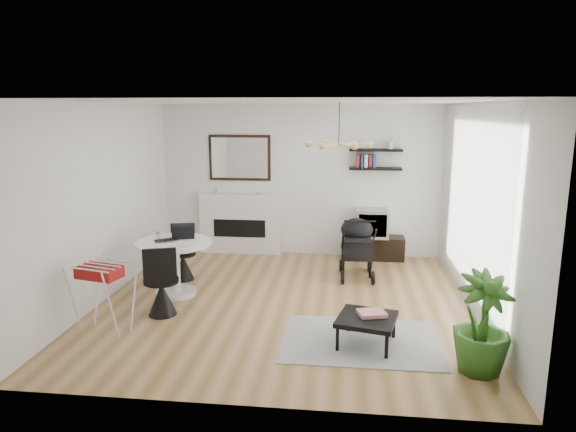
# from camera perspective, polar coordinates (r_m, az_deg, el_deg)

# --- Properties ---
(floor) EXTENTS (5.00, 5.00, 0.00)m
(floor) POSITION_cam_1_polar(r_m,az_deg,el_deg) (7.13, -0.45, -9.67)
(floor) COLOR olive
(floor) RESTS_ON ground
(ceiling) EXTENTS (5.00, 5.00, 0.00)m
(ceiling) POSITION_cam_1_polar(r_m,az_deg,el_deg) (6.64, -0.49, 12.58)
(ceiling) COLOR white
(ceiling) RESTS_ON wall_back
(wall_back) EXTENTS (5.00, 0.00, 5.00)m
(wall_back) POSITION_cam_1_polar(r_m,az_deg,el_deg) (9.21, 1.41, 3.94)
(wall_back) COLOR white
(wall_back) RESTS_ON floor
(wall_left) EXTENTS (0.00, 5.00, 5.00)m
(wall_left) POSITION_cam_1_polar(r_m,az_deg,el_deg) (7.48, -19.86, 1.39)
(wall_left) COLOR white
(wall_left) RESTS_ON floor
(wall_right) EXTENTS (0.00, 5.00, 5.00)m
(wall_right) POSITION_cam_1_polar(r_m,az_deg,el_deg) (6.92, 20.55, 0.54)
(wall_right) COLOR white
(wall_right) RESTS_ON floor
(sheer_curtain) EXTENTS (0.04, 3.60, 2.60)m
(sheer_curtain) POSITION_cam_1_polar(r_m,az_deg,el_deg) (7.08, 19.39, 0.88)
(sheer_curtain) COLOR white
(sheer_curtain) RESTS_ON wall_right
(fireplace) EXTENTS (1.50, 0.17, 2.16)m
(fireplace) POSITION_cam_1_polar(r_m,az_deg,el_deg) (9.41, -5.34, -0.05)
(fireplace) COLOR white
(fireplace) RESTS_ON floor
(shelf_lower) EXTENTS (0.90, 0.25, 0.04)m
(shelf_lower) POSITION_cam_1_polar(r_m,az_deg,el_deg) (9.03, 9.66, 5.22)
(shelf_lower) COLOR black
(shelf_lower) RESTS_ON wall_back
(shelf_upper) EXTENTS (0.90, 0.25, 0.04)m
(shelf_upper) POSITION_cam_1_polar(r_m,az_deg,el_deg) (9.00, 9.73, 7.24)
(shelf_upper) COLOR black
(shelf_upper) RESTS_ON wall_back
(pendant_lamp) EXTENTS (0.90, 0.90, 0.10)m
(pendant_lamp) POSITION_cam_1_polar(r_m,az_deg,el_deg) (6.90, 5.66, 7.92)
(pendant_lamp) COLOR tan
(pendant_lamp) RESTS_ON ceiling
(tv_console) EXTENTS (1.09, 0.38, 0.41)m
(tv_console) POSITION_cam_1_polar(r_m,az_deg,el_deg) (9.22, 9.38, -3.48)
(tv_console) COLOR black
(tv_console) RESTS_ON floor
(crt_tv) EXTENTS (0.56, 0.49, 0.49)m
(crt_tv) POSITION_cam_1_polar(r_m,az_deg,el_deg) (9.11, 9.32, -0.75)
(crt_tv) COLOR #B3B3B5
(crt_tv) RESTS_ON tv_console
(dining_table) EXTENTS (1.07, 1.07, 0.78)m
(dining_table) POSITION_cam_1_polar(r_m,az_deg,el_deg) (7.46, -12.49, -4.77)
(dining_table) COLOR white
(dining_table) RESTS_ON floor
(laptop) EXTENTS (0.40, 0.37, 0.03)m
(laptop) POSITION_cam_1_polar(r_m,az_deg,el_deg) (7.39, -13.26, -2.72)
(laptop) COLOR black
(laptop) RESTS_ON dining_table
(black_bag) EXTENTS (0.36, 0.27, 0.19)m
(black_bag) POSITION_cam_1_polar(r_m,az_deg,el_deg) (7.55, -11.57, -1.69)
(black_bag) COLOR black
(black_bag) RESTS_ON dining_table
(newspaper) EXTENTS (0.34, 0.29, 0.01)m
(newspaper) POSITION_cam_1_polar(r_m,az_deg,el_deg) (7.22, -11.52, -3.06)
(newspaper) COLOR white
(newspaper) RESTS_ON dining_table
(drinking_glass) EXTENTS (0.05, 0.05, 0.09)m
(drinking_glass) POSITION_cam_1_polar(r_m,az_deg,el_deg) (7.63, -14.20, -2.06)
(drinking_glass) COLOR white
(drinking_glass) RESTS_ON dining_table
(chair_far) EXTENTS (0.43, 0.45, 0.86)m
(chair_far) POSITION_cam_1_polar(r_m,az_deg,el_deg) (8.17, -11.57, -5.07)
(chair_far) COLOR black
(chair_far) RESTS_ON floor
(chair_near) EXTENTS (0.49, 0.50, 0.94)m
(chair_near) POSITION_cam_1_polar(r_m,az_deg,el_deg) (6.84, -13.85, -8.32)
(chair_near) COLOR black
(chair_near) RESTS_ON floor
(drying_rack) EXTENTS (0.68, 0.65, 0.86)m
(drying_rack) POSITION_cam_1_polar(r_m,az_deg,el_deg) (6.48, -19.75, -8.38)
(drying_rack) COLOR white
(drying_rack) RESTS_ON floor
(stroller) EXTENTS (0.55, 0.87, 1.03)m
(stroller) POSITION_cam_1_polar(r_m,az_deg,el_deg) (8.15, 7.65, -3.73)
(stroller) COLOR black
(stroller) RESTS_ON floor
(rug) EXTENTS (1.78, 1.28, 0.01)m
(rug) POSITION_cam_1_polar(r_m,az_deg,el_deg) (6.11, 8.06, -13.56)
(rug) COLOR gray
(rug) RESTS_ON floor
(coffee_table) EXTENTS (0.75, 0.75, 0.32)m
(coffee_table) POSITION_cam_1_polar(r_m,az_deg,el_deg) (5.92, 8.75, -11.34)
(coffee_table) COLOR black
(coffee_table) RESTS_ON rug
(magazines) EXTENTS (0.35, 0.31, 0.04)m
(magazines) POSITION_cam_1_polar(r_m,az_deg,el_deg) (5.96, 9.30, -10.61)
(magazines) COLOR #D73545
(magazines) RESTS_ON coffee_table
(potted_plant) EXTENTS (0.74, 0.74, 1.04)m
(potted_plant) POSITION_cam_1_polar(r_m,az_deg,el_deg) (5.56, 20.74, -11.11)
(potted_plant) COLOR #2E621C
(potted_plant) RESTS_ON floor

